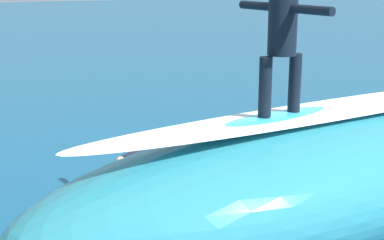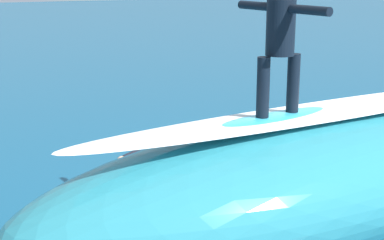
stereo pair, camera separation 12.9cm
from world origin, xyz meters
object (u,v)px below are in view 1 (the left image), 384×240
surfer_riding (282,38)px  surfboard_riding (279,118)px  surfboard_paddling (135,166)px  surfer_paddling (138,156)px

surfer_riding → surfboard_riding: bearing=0.0°
surfboard_paddling → surfer_paddling: bearing=180.0°
surfboard_riding → surfer_riding: (0.00, 0.00, 1.02)m
surfboard_riding → surfer_riding: surfer_riding is taller
surfer_riding → surfer_paddling: size_ratio=1.22×
surfer_riding → surfer_paddling: (0.48, -4.15, -2.72)m
surfer_riding → surfer_paddling: 4.98m
surfer_riding → surfboard_paddling: bearing=-91.8°
surfboard_paddling → surfer_paddling: (-0.10, -0.08, 0.16)m
surfboard_riding → surfer_paddling: surfboard_riding is taller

